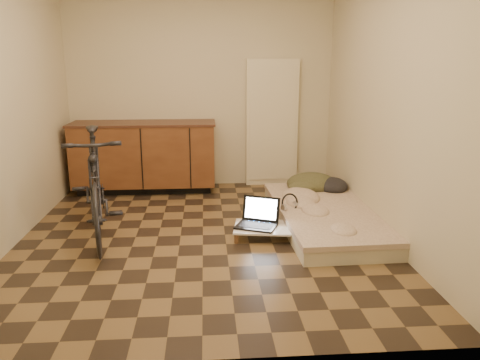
{
  "coord_description": "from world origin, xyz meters",
  "views": [
    {
      "loc": [
        0.04,
        -4.36,
        1.67
      ],
      "look_at": [
        0.37,
        0.03,
        0.55
      ],
      "focal_mm": 35.0,
      "sensor_mm": 36.0,
      "label": 1
    }
  ],
  "objects": [
    {
      "name": "room_shell",
      "position": [
        0.0,
        0.0,
        1.3
      ],
      "size": [
        3.5,
        4.0,
        2.6
      ],
      "color": "brown",
      "rests_on": "ground"
    },
    {
      "name": "cabinets",
      "position": [
        -0.75,
        1.7,
        0.47
      ],
      "size": [
        1.84,
        0.62,
        0.91
      ],
      "color": "black",
      "rests_on": "ground"
    },
    {
      "name": "appliance_panel",
      "position": [
        0.95,
        1.94,
        0.85
      ],
      "size": [
        0.7,
        0.1,
        1.7
      ],
      "primitive_type": "cube",
      "color": "#F5EBC1",
      "rests_on": "ground"
    },
    {
      "name": "bicycle",
      "position": [
        -1.01,
        0.05,
        0.58
      ],
      "size": [
        0.9,
        1.86,
        1.16
      ],
      "primitive_type": "imported",
      "rotation": [
        0.0,
        0.0,
        0.22
      ],
      "color": "black",
      "rests_on": "ground"
    },
    {
      "name": "futon",
      "position": [
        1.3,
        0.24,
        0.09
      ],
      "size": [
        1.06,
        2.12,
        0.18
      ],
      "rotation": [
        0.0,
        0.0,
        0.03
      ],
      "color": "beige",
      "rests_on": "ground"
    },
    {
      "name": "clothing_pile",
      "position": [
        1.38,
        1.03,
        0.31
      ],
      "size": [
        0.66,
        0.55,
        0.26
      ],
      "primitive_type": null,
      "rotation": [
        0.0,
        0.0,
        0.03
      ],
      "color": "#414327",
      "rests_on": "futon"
    },
    {
      "name": "headphones",
      "position": [
        0.9,
        0.23,
        0.25
      ],
      "size": [
        0.28,
        0.27,
        0.15
      ],
      "primitive_type": null,
      "rotation": [
        0.0,
        0.0,
        0.41
      ],
      "color": "black",
      "rests_on": "futon"
    },
    {
      "name": "lap_desk",
      "position": [
        0.64,
        -0.1,
        0.1
      ],
      "size": [
        0.71,
        0.52,
        0.11
      ],
      "rotation": [
        0.0,
        0.0,
        -0.15
      ],
      "color": "brown",
      "rests_on": "ground"
    },
    {
      "name": "laptop",
      "position": [
        0.54,
        -0.06,
        0.16
      ],
      "size": [
        0.48,
        0.45,
        0.26
      ],
      "rotation": [
        0.0,
        0.0,
        -0.4
      ],
      "color": "black",
      "rests_on": "lap_desk"
    },
    {
      "name": "mouse",
      "position": [
        0.84,
        -0.18,
        0.13
      ],
      "size": [
        0.09,
        0.12,
        0.04
      ],
      "primitive_type": "ellipsoid",
      "rotation": [
        0.0,
        0.0,
        -0.19
      ],
      "color": "silver",
      "rests_on": "lap_desk"
    }
  ]
}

